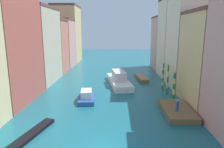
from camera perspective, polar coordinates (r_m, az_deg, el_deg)
The scene contains 19 objects.
ground_plane at distance 42.69m, azimuth -0.64°, elevation -2.50°, with size 154.00×154.00×0.00m, color #196070.
building_left_2 at distance 45.71m, azimuth -20.60°, elevation 7.51°, with size 8.05×12.05×15.39m.
building_left_3 at distance 54.92m, azimuth -16.75°, elevation 7.47°, with size 8.05×7.38×13.56m.
building_left_4 at distance 63.09m, azimuth -14.35°, elevation 8.28°, with size 8.05×8.94×13.86m.
building_left_5 at distance 72.63m, azimuth -12.32°, elevation 10.77°, with size 8.05×11.10×18.72m.
building_right_1 at distance 32.71m, azimuth 26.80°, elevation 3.76°, with size 8.05×9.82×13.52m.
building_right_2 at distance 41.60m, azimuth 21.35°, elevation 8.78°, with size 8.05×9.22×17.87m.
building_right_3 at distance 50.62m, azimuth 17.74°, elevation 9.57°, with size 8.05×9.32×17.99m.
building_right_4 at distance 60.05m, azimuth 15.08°, elevation 8.29°, with size 8.05×9.44×14.34m.
waterfront_dock at distance 28.85m, azimuth 17.52°, elevation -9.62°, with size 3.63×7.19×0.77m.
person_on_dock at distance 27.35m, azimuth 17.61°, elevation -8.35°, with size 0.36×0.36×1.57m.
mooring_pole_0 at distance 33.63m, azimuth 16.77°, elevation -2.92°, with size 0.39×0.39×4.60m.
mooring_pole_1 at distance 36.40m, azimuth 15.15°, elevation -1.25°, with size 0.30×0.30×5.17m.
mooring_pole_2 at distance 39.05m, azimuth 13.88°, elevation -1.21°, with size 0.36×0.36×3.93m.
mooring_pole_3 at distance 40.70m, azimuth 14.02°, elevation -0.07°, with size 0.32×0.32×4.78m.
vaporetto_white at distance 41.44m, azimuth 1.92°, elevation -1.58°, with size 5.34×12.66×2.76m.
gondola_black at distance 23.39m, azimuth -22.28°, elevation -15.83°, with size 3.08×8.44×0.38m.
motorboat_0 at distance 32.36m, azimuth -7.07°, elevation -6.26°, with size 2.93×5.42×1.69m.
motorboat_1 at distance 46.27m, azimuth 8.10°, elevation -1.04°, with size 2.57×6.87×0.67m.
Camera 1 is at (1.53, -16.77, 10.82)m, focal length 33.10 mm.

